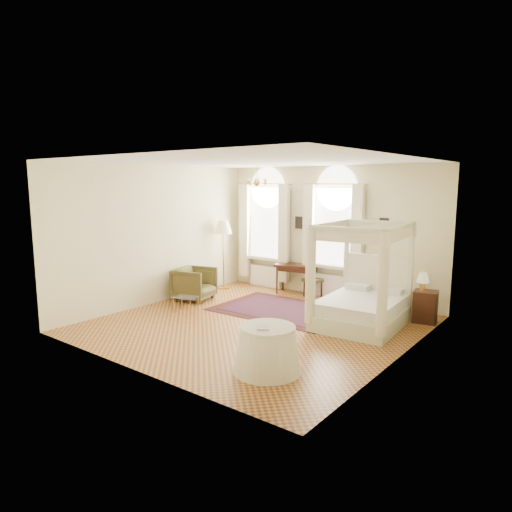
{
  "coord_description": "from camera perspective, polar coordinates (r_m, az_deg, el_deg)",
  "views": [
    {
      "loc": [
        5.54,
        -7.17,
        2.89
      ],
      "look_at": [
        -0.31,
        0.4,
        1.34
      ],
      "focal_mm": 32.0,
      "sensor_mm": 36.0,
      "label": 1
    }
  ],
  "objects": [
    {
      "name": "window_left",
      "position": [
        12.58,
        1.16,
        2.77
      ],
      "size": [
        1.62,
        0.27,
        3.29
      ],
      "color": "silver",
      "rests_on": "room_walls"
    },
    {
      "name": "armchair",
      "position": [
        11.43,
        -7.69,
        -3.46
      ],
      "size": [
        1.08,
        1.07,
        0.81
      ],
      "primitive_type": "imported",
      "rotation": [
        0.0,
        0.0,
        1.83
      ],
      "color": "#4A4320",
      "rests_on": "ground"
    },
    {
      "name": "floor_lamp",
      "position": [
        12.42,
        -4.13,
        3.19
      ],
      "size": [
        0.48,
        0.48,
        1.88
      ],
      "color": "#C18940",
      "rests_on": "ground"
    },
    {
      "name": "nightstand",
      "position": [
        10.19,
        20.39,
        -5.94
      ],
      "size": [
        0.54,
        0.5,
        0.67
      ],
      "primitive_type": "cube",
      "rotation": [
        0.0,
        0.0,
        0.18
      ],
      "color": "#3D1C10",
      "rests_on": "ground"
    },
    {
      "name": "ground",
      "position": [
        9.51,
        0.01,
        -8.51
      ],
      "size": [
        6.0,
        6.0,
        0.0
      ],
      "primitive_type": "plane",
      "color": "#AF7833",
      "rests_on": "ground"
    },
    {
      "name": "nightstand_lamp",
      "position": [
        10.08,
        20.15,
        -2.68
      ],
      "size": [
        0.26,
        0.26,
        0.38
      ],
      "color": "#C18940",
      "rests_on": "nightstand"
    },
    {
      "name": "side_table",
      "position": [
        7.15,
        1.42,
        -11.58
      ],
      "size": [
        1.06,
        1.06,
        0.72
      ],
      "color": "white",
      "rests_on": "ground"
    },
    {
      "name": "laptop",
      "position": [
        11.9,
        4.25,
        -0.96
      ],
      "size": [
        0.36,
        0.29,
        0.02
      ],
      "primitive_type": "imported",
      "rotation": [
        0.0,
        0.0,
        3.46
      ],
      "color": "black",
      "rests_on": "writing_desk"
    },
    {
      "name": "book",
      "position": [
        6.93,
        0.13,
        -8.92
      ],
      "size": [
        0.29,
        0.31,
        0.02
      ],
      "primitive_type": "imported",
      "rotation": [
        0.0,
        0.0,
        0.61
      ],
      "color": "black",
      "rests_on": "side_table"
    },
    {
      "name": "coffee_table",
      "position": [
        10.36,
        -8.76,
        -5.25
      ],
      "size": [
        0.59,
        0.46,
        0.36
      ],
      "color": "silver",
      "rests_on": "ground"
    },
    {
      "name": "room_walls",
      "position": [
        9.11,
        0.01,
        3.45
      ],
      "size": [
        6.0,
        6.0,
        6.0
      ],
      "color": "beige",
      "rests_on": "ground"
    },
    {
      "name": "window_right",
      "position": [
        11.46,
        9.63,
        2.02
      ],
      "size": [
        1.62,
        0.27,
        3.29
      ],
      "color": "silver",
      "rests_on": "room_walls"
    },
    {
      "name": "canopy_bed",
      "position": [
        9.49,
        12.98,
        -5.8
      ],
      "size": [
        1.72,
        2.05,
        2.09
      ],
      "color": "beige",
      "rests_on": "ground"
    },
    {
      "name": "oriental_rug",
      "position": [
        10.55,
        3.19,
        -6.7
      ],
      "size": [
        2.99,
        2.19,
        0.01
      ],
      "color": "#40130F",
      "rests_on": "ground"
    },
    {
      "name": "wall_pictures",
      "position": [
        11.56,
        9.42,
        4.09
      ],
      "size": [
        2.54,
        0.03,
        0.39
      ],
      "color": "black",
      "rests_on": "room_walls"
    },
    {
      "name": "stool",
      "position": [
        11.71,
        7.14,
        -3.19
      ],
      "size": [
        0.48,
        0.48,
        0.48
      ],
      "color": "#4B4520",
      "rests_on": "ground"
    },
    {
      "name": "writing_desk",
      "position": [
        11.91,
        5.09,
        -1.58
      ],
      "size": [
        1.14,
        0.75,
        0.79
      ],
      "color": "#3D1C10",
      "rests_on": "ground"
    },
    {
      "name": "chandelier",
      "position": [
        10.56,
        0.13,
        9.27
      ],
      "size": [
        0.51,
        0.45,
        0.5
      ],
      "color": "#C18940",
      "rests_on": "room_walls"
    }
  ]
}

